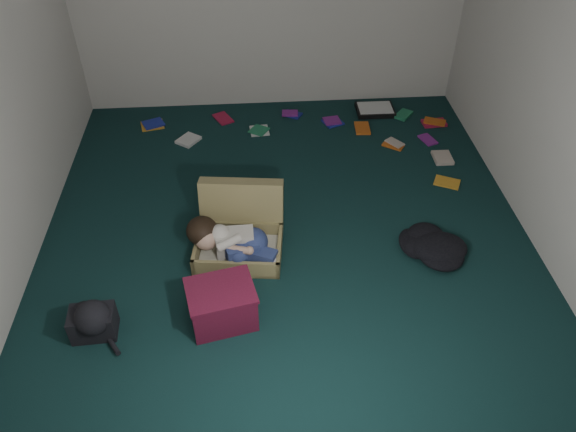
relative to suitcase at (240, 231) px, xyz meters
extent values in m
plane|color=#0F2A2A|center=(0.38, 0.07, -0.15)|extent=(4.50, 4.50, 0.00)
plane|color=silver|center=(0.38, -2.18, 1.15)|extent=(4.50, 0.00, 4.50)
plane|color=silver|center=(2.38, 0.07, 1.15)|extent=(0.00, 4.50, 4.50)
cube|color=#958752|center=(-0.02, -0.13, -0.07)|extent=(0.73, 0.56, 0.15)
cube|color=silver|center=(-0.02, -0.13, -0.11)|extent=(0.66, 0.49, 0.02)
cube|color=#958752|center=(0.02, 0.18, 0.09)|extent=(0.69, 0.29, 0.50)
cube|color=beige|center=(-0.04, -0.15, 0.02)|extent=(0.29, 0.17, 0.21)
sphere|color=tan|center=(-0.26, -0.15, 0.07)|extent=(0.18, 0.18, 0.18)
ellipsoid|color=black|center=(-0.29, -0.10, 0.11)|extent=(0.24, 0.25, 0.21)
ellipsoid|color=navy|center=(0.11, -0.16, 0.02)|extent=(0.22, 0.25, 0.21)
cube|color=navy|center=(0.02, -0.26, 0.01)|extent=(0.27, 0.19, 0.13)
cube|color=navy|center=(0.16, -0.28, -0.02)|extent=(0.26, 0.20, 0.11)
sphere|color=white|center=(0.25, -0.26, -0.04)|extent=(0.11, 0.11, 0.11)
sphere|color=white|center=(0.25, -0.33, -0.05)|extent=(0.10, 0.10, 0.10)
cylinder|color=tan|center=(0.00, -0.28, 0.06)|extent=(0.18, 0.08, 0.06)
cube|color=#5C122A|center=(-0.13, -0.77, 0.00)|extent=(0.50, 0.43, 0.29)
cube|color=#5C122A|center=(-0.13, -0.77, 0.16)|extent=(0.52, 0.45, 0.02)
cube|color=black|center=(1.50, 2.02, -0.12)|extent=(0.41, 0.31, 0.05)
cube|color=white|center=(1.50, 2.02, -0.09)|extent=(0.37, 0.27, 0.01)
cube|color=gold|center=(-0.92, 1.91, -0.14)|extent=(0.20, 0.15, 0.02)
cube|color=#AC1739|center=(-0.17, 1.99, -0.14)|extent=(0.24, 0.23, 0.02)
cube|color=silver|center=(0.21, 1.71, -0.14)|extent=(0.19, 0.23, 0.02)
cube|color=navy|center=(1.00, 1.82, -0.14)|extent=(0.21, 0.23, 0.02)
cube|color=#CC5A18|center=(1.30, 1.67, -0.14)|extent=(0.24, 0.23, 0.02)
cube|color=#20784D|center=(1.79, 1.91, -0.14)|extent=(0.21, 0.16, 0.02)
cube|color=#7F2186|center=(1.93, 1.41, -0.14)|extent=(0.24, 0.24, 0.02)
cube|color=beige|center=(1.98, 1.07, -0.14)|extent=(0.18, 0.22, 0.02)
cube|color=gold|center=(1.92, 0.68, -0.14)|extent=(0.22, 0.24, 0.02)
cube|color=#AC1739|center=(2.08, 1.71, -0.14)|extent=(0.24, 0.22, 0.02)
cube|color=silver|center=(-0.52, 1.58, -0.14)|extent=(0.22, 0.18, 0.02)
cube|color=navy|center=(0.58, 2.02, -0.14)|extent=(0.24, 0.24, 0.02)
cube|color=#CC5A18|center=(1.55, 1.33, -0.14)|extent=(0.17, 0.21, 0.02)
camera|label=1|loc=(0.13, -3.35, 3.00)|focal=35.00mm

